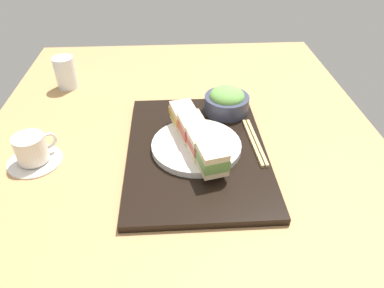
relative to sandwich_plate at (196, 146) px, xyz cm
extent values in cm
cube|color=tan|center=(-2.09, 3.13, -3.94)|extent=(140.00, 100.00, 3.00)
cube|color=black|center=(0.24, -0.08, -1.60)|extent=(45.18, 31.76, 1.68)
cylinder|color=silver|center=(0.00, 0.00, 0.00)|extent=(20.59, 20.59, 1.51)
cube|color=beige|center=(-8.74, -2.57, 1.45)|extent=(7.93, 6.79, 1.40)
cube|color=#669347|center=(-8.74, -2.57, 3.39)|extent=(8.26, 7.02, 2.48)
cube|color=beige|center=(-8.74, -2.57, 5.33)|extent=(7.93, 6.79, 1.40)
cube|color=beige|center=(-2.91, -0.86, 1.48)|extent=(7.93, 6.79, 1.45)
cube|color=#B74C42|center=(-2.91, -0.86, 3.26)|extent=(8.38, 6.94, 2.12)
cube|color=beige|center=(-2.91, -0.86, 5.04)|extent=(7.93, 6.79, 1.45)
cube|color=beige|center=(2.91, 0.86, 1.38)|extent=(7.93, 6.79, 1.25)
cube|color=#B74C42|center=(2.91, 0.86, 3.30)|extent=(8.30, 6.95, 2.59)
cube|color=beige|center=(2.91, 0.86, 5.22)|extent=(7.93, 6.79, 1.25)
cube|color=#EFE5C1|center=(8.74, 2.57, 1.46)|extent=(7.93, 6.79, 1.41)
cube|color=gold|center=(8.74, 2.57, 3.07)|extent=(8.29, 7.27, 1.81)
cube|color=#EFE5C1|center=(8.74, 2.57, 4.68)|extent=(7.93, 6.79, 1.41)
cylinder|color=#33384C|center=(15.97, -9.10, 1.45)|extent=(11.71, 11.71, 4.42)
ellipsoid|color=#6BA84C|center=(15.97, -9.10, 3.66)|extent=(9.20, 9.20, 5.06)
cube|color=tan|center=(1.38, -14.39, -0.41)|extent=(18.08, 1.69, 0.70)
cube|color=tan|center=(1.32, -13.36, -0.41)|extent=(18.08, 1.69, 0.70)
cylinder|color=silver|center=(-0.62, 36.87, -2.04)|extent=(12.13, 12.13, 0.80)
cylinder|color=silver|center=(-0.62, 36.87, 1.44)|extent=(6.85, 6.85, 6.15)
cylinder|color=#382111|center=(-0.62, 36.87, 4.11)|extent=(6.30, 6.30, 0.40)
torus|color=silver|center=(1.97, 33.79, 1.44)|extent=(3.35, 3.76, 4.24)
cylinder|color=silver|center=(35.59, 37.06, 2.33)|extent=(6.21, 6.21, 9.54)
camera|label=1|loc=(-65.43, 4.86, 49.95)|focal=33.54mm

